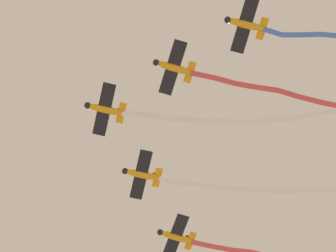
# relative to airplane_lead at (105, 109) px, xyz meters

# --- Properties ---
(airplane_lead) EXTENTS (7.30, 5.98, 1.91)m
(airplane_lead) POSITION_rel_airplane_lead_xyz_m (0.00, 0.00, 0.00)
(airplane_lead) COLOR orange
(smoke_trail_lead) EXTENTS (12.67, 33.02, 5.73)m
(smoke_trail_lead) POSITION_rel_airplane_lead_xyz_m (-8.32, 17.93, 2.48)
(smoke_trail_lead) COLOR white
(airplane_left_wing) EXTENTS (7.16, 6.09, 1.91)m
(airplane_left_wing) POSITION_rel_airplane_lead_xyz_m (2.49, 10.66, 0.00)
(airplane_left_wing) COLOR orange
(smoke_trail_left_wing) EXTENTS (11.58, 18.39, 1.44)m
(smoke_trail_left_wing) POSITION_rel_airplane_lead_xyz_m (-4.49, 21.70, -0.42)
(smoke_trail_left_wing) COLOR #DB4C4C
(airplane_right_wing) EXTENTS (7.34, 5.94, 1.91)m
(airplane_right_wing) POSITION_rel_airplane_lead_xyz_m (-10.86, 1.35, 0.30)
(airplane_right_wing) COLOR orange
(smoke_trail_right_wing) EXTENTS (11.55, 26.38, 1.39)m
(smoke_trail_right_wing) POSITION_rel_airplane_lead_xyz_m (-18.18, 16.28, 0.22)
(smoke_trail_right_wing) COLOR white
(airplane_slot) EXTENTS (7.27, 6.01, 1.91)m
(airplane_slot) POSITION_rel_airplane_lead_xyz_m (4.97, 21.31, -0.30)
(airplane_slot) COLOR orange
(airplane_trail) EXTENTS (7.05, 6.16, 1.91)m
(airplane_trail) POSITION_rel_airplane_lead_xyz_m (-21.70, 2.71, 0.00)
(airplane_trail) COLOR orange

